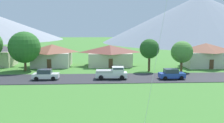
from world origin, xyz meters
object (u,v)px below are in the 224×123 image
(house_left_center, at_px, (205,55))
(tree_center, at_px, (149,49))
(tree_left_of_center, at_px, (182,52))
(tree_right_of_center, at_px, (24,47))
(house_right_center, at_px, (110,55))
(parked_car_white_mid_west, at_px, (46,75))
(house_rightmost, at_px, (52,55))
(pickup_truck_white_west_side, at_px, (112,73))
(parked_car_blue_west_end, at_px, (171,74))

(house_left_center, height_order, tree_center, tree_center)
(tree_left_of_center, bearing_deg, tree_right_of_center, 175.07)
(house_left_center, xyz_separation_m, tree_center, (-13.28, -4.69, 1.73))
(house_right_center, distance_m, parked_car_white_mid_west, 18.32)
(house_right_center, distance_m, house_rightmost, 12.80)
(tree_left_of_center, xyz_separation_m, parked_car_white_mid_west, (-24.78, -6.26, -2.97))
(tree_left_of_center, height_order, tree_right_of_center, tree_right_of_center)
(parked_car_white_mid_west, xyz_separation_m, pickup_truck_white_west_side, (10.94, -0.01, 0.19))
(tree_center, bearing_deg, tree_left_of_center, -5.78)
(house_rightmost, bearing_deg, tree_right_of_center, -127.27)
(house_right_center, relative_size, parked_car_white_mid_west, 2.41)
(house_left_center, distance_m, parked_car_blue_west_end, 16.59)
(house_rightmost, xyz_separation_m, parked_car_white_mid_west, (1.57, -14.53, -1.64))
(house_rightmost, height_order, tree_center, tree_center)
(tree_left_of_center, xyz_separation_m, tree_right_of_center, (-30.63, 2.64, 0.83))
(house_right_center, height_order, tree_left_of_center, tree_left_of_center)
(parked_car_blue_west_end, bearing_deg, house_right_center, 122.39)
(house_rightmost, bearing_deg, tree_center, -20.79)
(tree_left_of_center, distance_m, parked_car_blue_west_end, 8.52)
(house_rightmost, bearing_deg, tree_left_of_center, -17.43)
(parked_car_white_mid_west, bearing_deg, house_right_center, 52.02)
(house_right_center, xyz_separation_m, pickup_truck_white_west_side, (-0.29, -14.40, -1.33))
(house_rightmost, distance_m, tree_center, 21.62)
(pickup_truck_white_west_side, bearing_deg, house_left_center, 29.00)
(house_rightmost, height_order, pickup_truck_white_west_side, house_rightmost)
(house_left_center, relative_size, pickup_truck_white_west_side, 1.87)
(parked_car_blue_west_end, height_order, parked_car_white_mid_west, same)
(house_rightmost, relative_size, pickup_truck_white_west_side, 1.63)
(house_right_center, relative_size, tree_center, 1.60)
(house_left_center, height_order, parked_car_blue_west_end, house_left_center)
(house_left_center, distance_m, house_rightmost, 33.54)
(tree_left_of_center, xyz_separation_m, parked_car_blue_west_end, (-4.01, -6.91, -2.97))
(house_right_center, bearing_deg, house_left_center, -7.77)
(tree_center, bearing_deg, tree_right_of_center, 175.29)
(house_left_center, distance_m, tree_right_of_center, 37.84)
(tree_left_of_center, height_order, tree_center, tree_center)
(parked_car_white_mid_west, bearing_deg, parked_car_blue_west_end, -1.78)
(house_left_center, relative_size, tree_center, 1.54)
(house_left_center, distance_m, tree_center, 14.19)
(tree_center, xyz_separation_m, pickup_truck_white_west_side, (-7.62, -6.90, -3.35))
(parked_car_white_mid_west, distance_m, pickup_truck_white_west_side, 10.94)
(tree_center, xyz_separation_m, parked_car_blue_west_end, (2.21, -7.54, -3.54))
(pickup_truck_white_west_side, bearing_deg, tree_center, 42.13)
(parked_car_blue_west_end, bearing_deg, tree_left_of_center, 59.88)
(house_right_center, xyz_separation_m, tree_right_of_center, (-17.09, -5.49, 2.27))
(parked_car_blue_west_end, xyz_separation_m, parked_car_white_mid_west, (-20.78, 0.65, 0.00))
(house_left_center, xyz_separation_m, house_right_center, (-20.61, 2.81, -0.29))
(house_right_center, bearing_deg, pickup_truck_white_west_side, -91.17)
(house_right_center, xyz_separation_m, tree_left_of_center, (13.55, -8.13, 1.44))
(house_rightmost, height_order, tree_right_of_center, tree_right_of_center)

